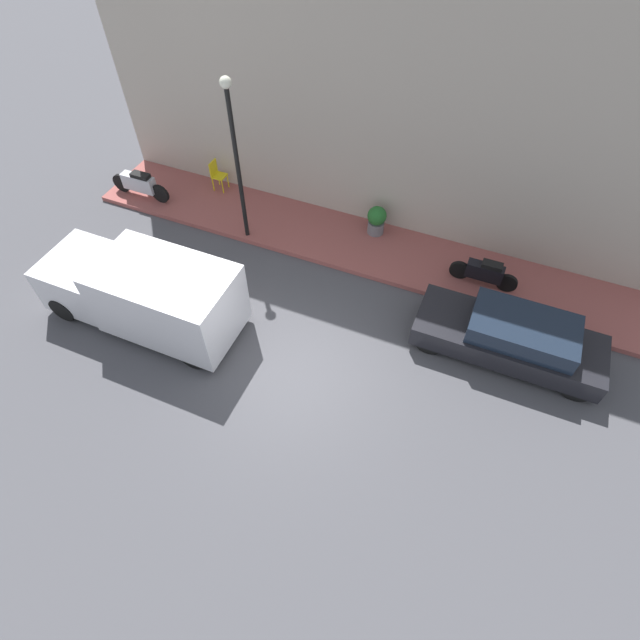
% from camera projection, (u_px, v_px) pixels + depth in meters
% --- Properties ---
extents(ground_plane, '(60.00, 60.00, 0.00)m').
position_uv_depth(ground_plane, '(294.00, 372.00, 11.77)').
color(ground_plane, '#47474C').
extents(sidewalk, '(2.27, 16.77, 0.14)m').
position_uv_depth(sidewalk, '(362.00, 246.00, 14.49)').
color(sidewalk, '#934C47').
rests_on(sidewalk, ground_plane).
extents(building_facade, '(0.30, 16.77, 7.84)m').
position_uv_depth(building_facade, '(389.00, 96.00, 12.28)').
color(building_facade, '#B2A899').
rests_on(building_facade, ground_plane).
extents(parked_car, '(1.60, 4.35, 1.22)m').
position_uv_depth(parked_car, '(512.00, 337.00, 11.68)').
color(parked_car, black).
rests_on(parked_car, ground_plane).
extents(delivery_van, '(1.91, 5.01, 1.94)m').
position_uv_depth(delivery_van, '(143.00, 292.00, 12.08)').
color(delivery_van, silver).
rests_on(delivery_van, ground_plane).
extents(scooter_silver, '(0.30, 2.05, 0.87)m').
position_uv_depth(scooter_silver, '(140.00, 184.00, 15.51)').
color(scooter_silver, '#B7B7BF').
rests_on(scooter_silver, sidewalk).
extents(motorcycle_black, '(0.30, 1.79, 0.79)m').
position_uv_depth(motorcycle_black, '(485.00, 272.00, 13.10)').
color(motorcycle_black, black).
rests_on(motorcycle_black, sidewalk).
extents(streetlamp, '(0.29, 0.29, 4.61)m').
position_uv_depth(streetlamp, '(235.00, 148.00, 12.53)').
color(streetlamp, black).
rests_on(streetlamp, sidewalk).
extents(potted_plant, '(0.55, 0.55, 0.88)m').
position_uv_depth(potted_plant, '(377.00, 220.00, 14.41)').
color(potted_plant, slate).
rests_on(potted_plant, sidewalk).
extents(cafe_chair, '(0.40, 0.40, 0.95)m').
position_uv_depth(cafe_chair, '(217.00, 174.00, 15.73)').
color(cafe_chair, yellow).
rests_on(cafe_chair, sidewalk).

